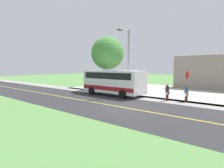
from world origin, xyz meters
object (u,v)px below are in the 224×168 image
pedestrian_with_bags (186,93)px  stop_sign (187,81)px  street_light_pole (128,60)px  tree_curbside (108,53)px  pedestrian_waiting (167,92)px  shuttle_bus_front (113,81)px

pedestrian_with_bags → stop_sign: (-0.41, -0.13, 1.10)m
pedestrian_with_bags → street_light_pole: size_ratio=0.22×
stop_sign → tree_curbside: tree_curbside is taller
stop_sign → pedestrian_with_bags: bearing=17.1°
pedestrian_with_bags → pedestrian_waiting: 1.71m
shuttle_bus_front → stop_sign: shuttle_bus_front is taller
pedestrian_with_bags → street_light_pole: (0.83, -6.09, 3.15)m
shuttle_bus_front → street_light_pole: street_light_pole is taller
shuttle_bus_front → tree_curbside: (-2.85, -3.43, 3.44)m
shuttle_bus_front → pedestrian_with_bags: 7.99m
pedestrian_waiting → street_light_pole: street_light_pole is taller
shuttle_bus_front → stop_sign: size_ratio=2.60×
pedestrian_with_bags → street_light_pole: bearing=-82.3°
pedestrian_with_bags → tree_curbside: 12.18m
tree_curbside → stop_sign: bearing=83.4°
shuttle_bus_front → street_light_pole: 3.00m
street_light_pole → tree_curbside: (-2.53, -5.21, 1.05)m
street_light_pole → tree_curbside: 5.89m
tree_curbside → pedestrian_with_bags: bearing=81.4°
stop_sign → shuttle_bus_front: bearing=-78.7°
shuttle_bus_front → pedestrian_with_bags: bearing=98.2°
shuttle_bus_front → street_light_pole: (-0.31, 1.79, 2.39)m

